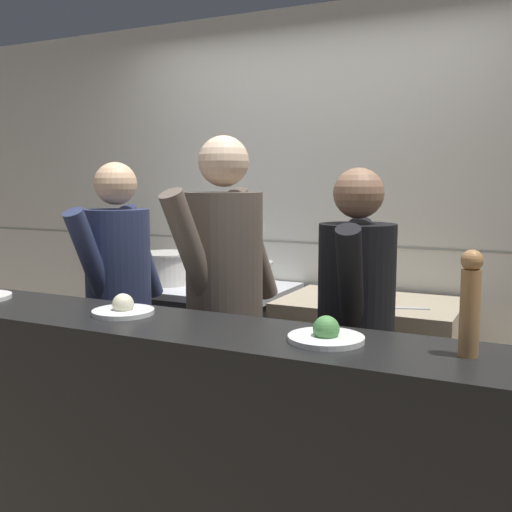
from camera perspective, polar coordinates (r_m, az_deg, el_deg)
wall_back_tiled at (r=3.82m, az=5.21°, el=3.54°), size 8.00×0.06×2.60m
oven_range at (r=3.84m, az=-4.60°, el=-9.38°), size 1.01×0.71×0.89m
prep_counter at (r=3.45m, az=10.65°, el=-11.50°), size 0.95×0.65×0.89m
pass_counter at (r=2.48m, az=-11.01°, el=-17.55°), size 2.85×0.45×1.02m
stock_pot at (r=3.82m, az=-8.57°, el=-1.06°), size 0.34×0.34×0.20m
sauce_pot at (r=3.58m, az=-1.01°, el=-1.76°), size 0.33×0.33×0.17m
chefs_knife at (r=3.16m, az=12.24°, el=-4.74°), size 0.36×0.13×0.02m
plated_dish_appetiser at (r=2.39m, az=-12.54°, el=-4.96°), size 0.24×0.24×0.08m
plated_dish_dessert at (r=1.97m, az=6.69°, el=-7.48°), size 0.25×0.25×0.09m
pepper_mill at (r=1.87m, az=19.73°, el=-4.07°), size 0.06×0.06×0.32m
chef_head_cook at (r=3.19m, az=-12.91°, el=-4.41°), size 0.33×0.71×1.64m
chef_sous at (r=2.79m, az=-3.02°, el=-4.65°), size 0.42×0.76×1.74m
chef_line at (r=2.60m, az=9.46°, el=-7.44°), size 0.37×0.70×1.60m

